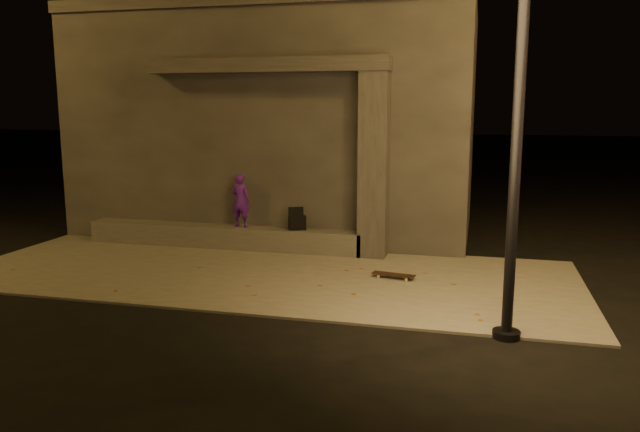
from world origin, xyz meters
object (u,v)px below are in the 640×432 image
(backpack, at_px, (297,222))
(skateboard, at_px, (394,275))
(skateboarder, at_px, (240,200))
(street_lamp_0, at_px, (524,9))
(column, at_px, (374,166))

(backpack, xyz_separation_m, skateboard, (2.20, -1.58, -0.55))
(skateboarder, distance_m, skateboard, 3.89)
(skateboard, relative_size, street_lamp_0, 0.11)
(skateboard, distance_m, street_lamp_0, 4.98)
(backpack, distance_m, skateboard, 2.76)
(skateboarder, relative_size, skateboard, 1.45)
(skateboarder, distance_m, street_lamp_0, 7.21)
(skateboarder, height_order, backpack, skateboarder)
(column, bearing_deg, street_lamp_0, -58.17)
(skateboarder, xyz_separation_m, street_lamp_0, (5.22, -3.91, 3.08))
(skateboard, bearing_deg, column, 121.76)
(column, xyz_separation_m, skateboard, (0.63, -1.58, -1.73))
(column, bearing_deg, skateboarder, 180.00)
(skateboarder, height_order, skateboard, skateboarder)
(skateboarder, bearing_deg, backpack, -175.81)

